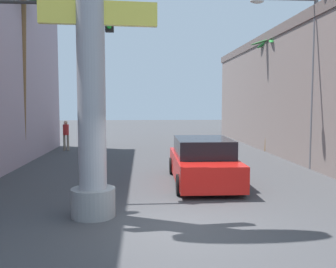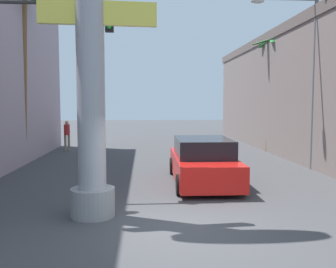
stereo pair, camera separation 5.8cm
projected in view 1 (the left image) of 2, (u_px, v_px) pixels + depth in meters
name	position (u px, v px, depth m)	size (l,w,h in m)	color
ground_plane	(159.00, 160.00, 18.26)	(85.09, 85.09, 0.00)	#424244
building_right	(335.00, 91.00, 19.57)	(6.24, 27.60, 6.75)	slate
neon_sign_pole	(91.00, 23.00, 8.79)	(3.12, 1.07, 9.72)	#9E9EA3
street_lamp	(304.00, 65.00, 15.32)	(2.81, 0.28, 7.10)	#59595E
traffic_light_mast	(11.00, 57.00, 10.78)	(5.37, 0.32, 5.75)	#333333
car_lead	(203.00, 162.00, 12.94)	(2.15, 4.86, 1.56)	black
palm_tree_mid_right	(272.00, 80.00, 21.04)	(2.63, 2.50, 6.48)	brown
palm_tree_mid_left	(21.00, 47.00, 16.73)	(3.03, 3.23, 7.85)	brown
pedestrian_far_left	(66.00, 133.00, 21.82)	(0.38, 0.38, 1.74)	gray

